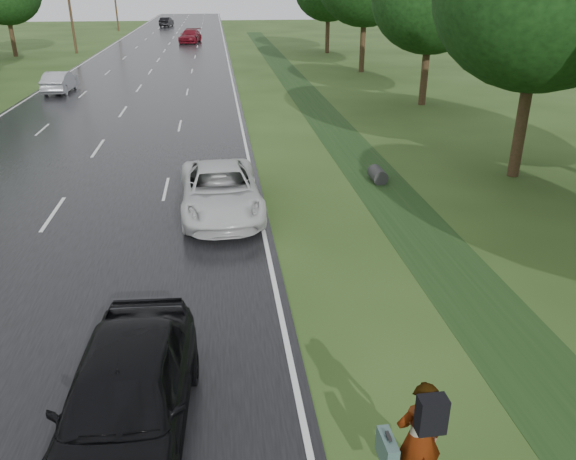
{
  "coord_description": "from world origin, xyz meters",
  "views": [
    {
      "loc": [
        5.56,
        -9.9,
        7.02
      ],
      "look_at": [
        7.15,
        2.91,
        1.3
      ],
      "focal_mm": 35.0,
      "sensor_mm": 36.0,
      "label": 1
    }
  ],
  "objects_px": {
    "pedestrian": "(418,438)",
    "silver_sedan": "(60,82)",
    "white_pickup": "(220,190)",
    "dark_sedan": "(126,397)"
  },
  "relations": [
    {
      "from": "pedestrian",
      "to": "dark_sedan",
      "type": "xyz_separation_m",
      "value": [
        -4.32,
        1.53,
        -0.11
      ]
    },
    {
      "from": "pedestrian",
      "to": "white_pickup",
      "type": "bearing_deg",
      "value": -78.45
    },
    {
      "from": "dark_sedan",
      "to": "pedestrian",
      "type": "bearing_deg",
      "value": -16.63
    },
    {
      "from": "silver_sedan",
      "to": "pedestrian",
      "type": "bearing_deg",
      "value": 112.47
    },
    {
      "from": "pedestrian",
      "to": "silver_sedan",
      "type": "relative_size",
      "value": 0.46
    },
    {
      "from": "pedestrian",
      "to": "silver_sedan",
      "type": "distance_m",
      "value": 37.48
    },
    {
      "from": "dark_sedan",
      "to": "silver_sedan",
      "type": "distance_m",
      "value": 34.69
    },
    {
      "from": "white_pickup",
      "to": "pedestrian",
      "type": "bearing_deg",
      "value": -79.53
    },
    {
      "from": "white_pickup",
      "to": "silver_sedan",
      "type": "distance_m",
      "value": 25.86
    },
    {
      "from": "pedestrian",
      "to": "silver_sedan",
      "type": "bearing_deg",
      "value": -70.77
    }
  ]
}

